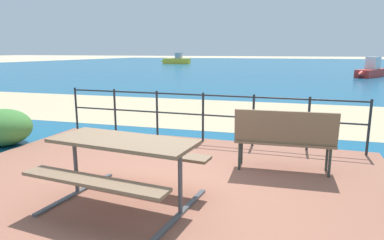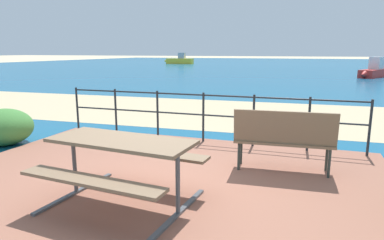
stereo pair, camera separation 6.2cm
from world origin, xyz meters
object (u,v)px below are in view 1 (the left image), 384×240
picnic_table (124,155)px  boat_mid (371,70)px  park_bench (284,136)px  boat_near (176,60)px

picnic_table → boat_mid: size_ratio=0.44×
boat_mid → picnic_table: bearing=11.8°
park_bench → boat_mid: 22.79m
boat_near → boat_mid: bearing=132.8°
park_bench → boat_near: size_ratio=0.33×
picnic_table → boat_mid: boat_mid is taller
picnic_table → park_bench: 2.39m
boat_near → picnic_table: bearing=103.9°
park_bench → boat_mid: (4.77, 22.29, -0.15)m
boat_mid → park_bench: bearing=14.8°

